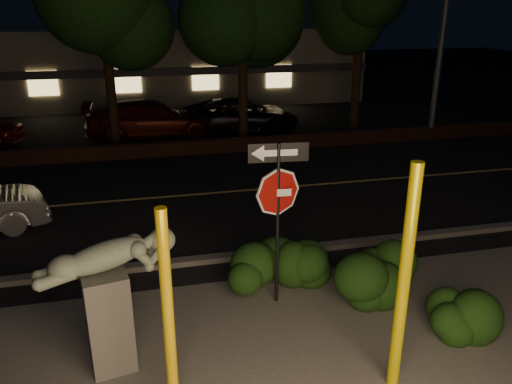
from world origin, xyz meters
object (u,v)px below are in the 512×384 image
yellow_pole_left (168,317)px  yellow_pole_right (404,283)px  parked_car_dark (240,115)px  sculpture (108,290)px  signpost (278,193)px  parked_car_darkred (152,119)px

yellow_pole_left → yellow_pole_right: size_ratio=0.88×
yellow_pole_right → parked_car_dark: 15.87m
sculpture → parked_car_dark: bearing=60.5°
yellow_pole_left → parked_car_dark: bearing=75.3°
signpost → yellow_pole_right: bearing=-61.9°
sculpture → yellow_pole_left: bearing=-66.1°
yellow_pole_left → signpost: size_ratio=0.98×
yellow_pole_right → parked_car_dark: (1.03, 15.81, -0.96)m
signpost → parked_car_darkred: bearing=102.6°
yellow_pole_right → parked_car_darkred: 15.80m
yellow_pole_left → signpost: bearing=47.9°
yellow_pole_right → sculpture: bearing=160.8°
yellow_pole_right → signpost: size_ratio=1.11×
yellow_pole_right → signpost: 2.71m
sculpture → yellow_pole_right: bearing=-30.0°
parked_car_darkred → sculpture: bearing=174.2°
sculpture → parked_car_darkred: size_ratio=0.40×
yellow_pole_right → signpost: yellow_pole_right is taller
signpost → parked_car_dark: 13.58m
yellow_pole_right → parked_car_dark: yellow_pole_right is taller
parked_car_dark → parked_car_darkred: bearing=104.1°
yellow_pole_left → parked_car_darkred: (0.34, 15.32, -0.70)m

